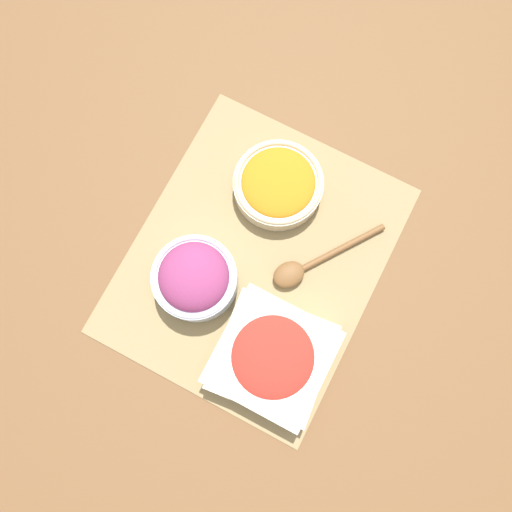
# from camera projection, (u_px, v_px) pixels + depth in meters

# --- Properties ---
(ground_plane) EXTENTS (3.00, 3.00, 0.00)m
(ground_plane) POSITION_uv_depth(u_px,v_px,m) (256.00, 259.00, 0.98)
(ground_plane) COLOR brown
(placemat) EXTENTS (0.56, 0.46, 0.00)m
(placemat) POSITION_uv_depth(u_px,v_px,m) (256.00, 259.00, 0.98)
(placemat) COLOR #937F56
(placemat) RESTS_ON ground_plane
(onion_bowl) EXTENTS (0.16, 0.16, 0.10)m
(onion_bowl) POSITION_uv_depth(u_px,v_px,m) (195.00, 278.00, 0.93)
(onion_bowl) COLOR silver
(onion_bowl) RESTS_ON placemat
(carrot_bowl) EXTENTS (0.18, 0.18, 0.06)m
(carrot_bowl) POSITION_uv_depth(u_px,v_px,m) (278.00, 184.00, 0.98)
(carrot_bowl) COLOR beige
(carrot_bowl) RESTS_ON placemat
(tomato_bowl) EXTENTS (0.21, 0.21, 0.07)m
(tomato_bowl) POSITION_uv_depth(u_px,v_px,m) (272.00, 357.00, 0.91)
(tomato_bowl) COLOR white
(tomato_bowl) RESTS_ON placemat
(wooden_spoon) EXTENTS (0.22, 0.17, 0.03)m
(wooden_spoon) POSITION_uv_depth(u_px,v_px,m) (302.00, 269.00, 0.97)
(wooden_spoon) COLOR brown
(wooden_spoon) RESTS_ON placemat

